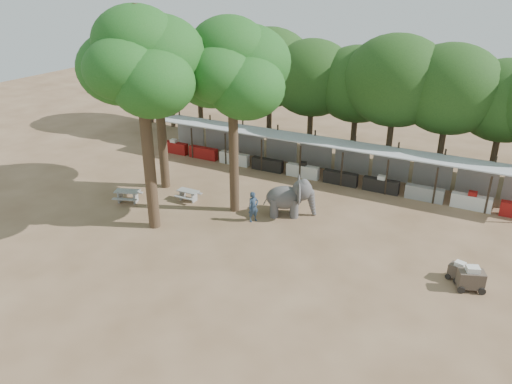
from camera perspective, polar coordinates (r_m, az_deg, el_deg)
The scene contains 12 objects.
ground at distance 24.85m, azimuth -3.36°, elevation -8.81°, with size 100.00×100.00×0.00m, color brown.
vendor_stalls at distance 35.67m, azimuth 8.07°, elevation 3.57°, with size 28.00×2.99×2.80m.
yard_tree_left at distance 32.52m, azimuth -11.31°, elevation 14.21°, with size 7.10×6.90×11.02m.
yard_tree_center at distance 26.67m, azimuth -13.09°, elevation 14.23°, with size 7.10×6.90×12.04m.
yard_tree_back at distance 28.28m, azimuth -2.79°, elevation 13.94°, with size 7.10×6.90×11.36m.
backdrop_trees at distance 39.23m, azimuth 11.11°, elevation 11.81°, with size 46.46×5.95×8.33m.
elephant at distance 29.63m, azimuth 3.97°, elevation -0.58°, with size 3.13×2.48×2.34m.
handler at distance 28.93m, azimuth -0.30°, elevation -1.71°, with size 0.66×0.44×1.83m, color #26384C.
picnic_table_near at distance 32.53m, azimuth -14.46°, elevation -0.29°, with size 1.93×1.84×0.78m.
picnic_table_far at distance 32.06m, azimuth -7.75°, elevation -0.21°, with size 1.37×1.24×0.68m.
cart_front at distance 25.05m, azimuth 23.36°, elevation -9.05°, with size 1.46×1.21×1.22m.
cart_back at distance 25.64m, azimuth 22.17°, elevation -8.37°, with size 1.13×0.90×0.97m.
Camera 1 is at (10.99, -17.82, 13.37)m, focal length 35.00 mm.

